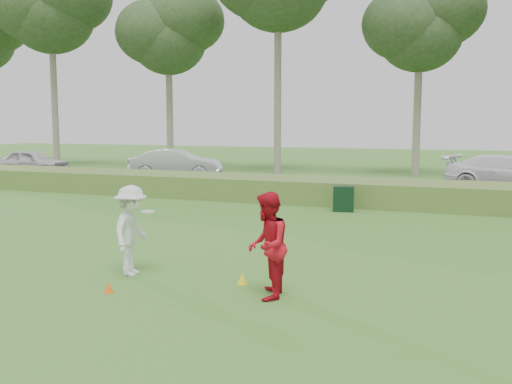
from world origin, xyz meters
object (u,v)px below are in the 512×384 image
at_px(player_white, 131,230).
at_px(car_mid, 176,164).
at_px(utility_cabinet, 344,199).
at_px(car_right, 510,173).
at_px(cone_orange, 108,287).
at_px(car_left, 33,162).
at_px(player_red, 267,246).
at_px(cone_yellow, 242,278).

height_order(player_white, car_mid, player_white).
bearing_deg(utility_cabinet, car_mid, 134.23).
height_order(player_white, utility_cabinet, player_white).
bearing_deg(car_right, utility_cabinet, 158.93).
height_order(cone_orange, car_right, car_right).
bearing_deg(player_white, utility_cabinet, -23.02).
distance_m(car_left, car_right, 26.18).
distance_m(player_white, car_mid, 19.64).
bearing_deg(car_mid, cone_orange, -171.07).
relative_size(utility_cabinet, car_mid, 0.18).
bearing_deg(cone_orange, car_right, 68.25).
relative_size(utility_cabinet, car_left, 0.21).
height_order(player_red, cone_orange, player_red).
bearing_deg(utility_cabinet, cone_orange, -110.35).
distance_m(utility_cabinet, car_mid, 13.40).
height_order(car_mid, car_right, car_mid).
bearing_deg(car_right, cone_orange, 173.01).
bearing_deg(cone_orange, cone_yellow, 34.20).
bearing_deg(cone_orange, car_left, 135.36).
xyz_separation_m(utility_cabinet, car_left, (-20.46, 7.24, 0.35)).
relative_size(car_mid, car_right, 0.88).
distance_m(cone_yellow, utility_cabinet, 9.71).
bearing_deg(car_mid, car_left, 75.82).
height_order(cone_yellow, car_right, car_right).
bearing_deg(car_left, car_right, -95.60).
xyz_separation_m(utility_cabinet, car_mid, (-10.97, 7.69, 0.43)).
bearing_deg(car_left, cone_yellow, -136.42).
height_order(player_white, cone_orange, player_white).
height_order(utility_cabinet, car_left, car_left).
bearing_deg(car_mid, utility_cabinet, -141.89).
xyz_separation_m(cone_orange, car_right, (7.59, 19.02, 0.77)).
relative_size(car_left, car_right, 0.77).
relative_size(player_white, player_red, 0.97).
relative_size(player_red, cone_orange, 9.70).
distance_m(cone_orange, cone_yellow, 2.51).
xyz_separation_m(car_left, car_mid, (9.49, 0.45, 0.08)).
distance_m(player_red, utility_cabinet, 10.40).
bearing_deg(player_red, player_white, -111.83).
xyz_separation_m(utility_cabinet, car_right, (5.71, 7.91, 0.43)).
bearing_deg(cone_orange, utility_cabinet, 80.40).
distance_m(utility_cabinet, car_left, 21.71).
height_order(car_left, car_right, car_right).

